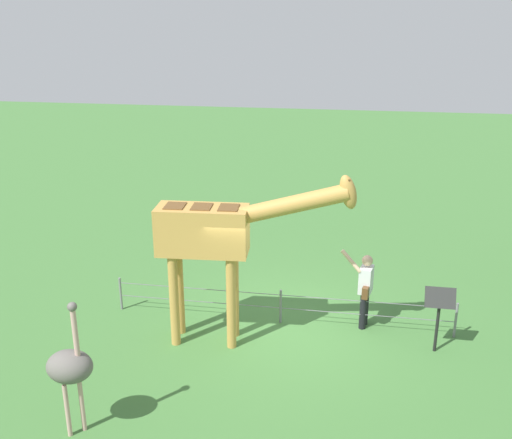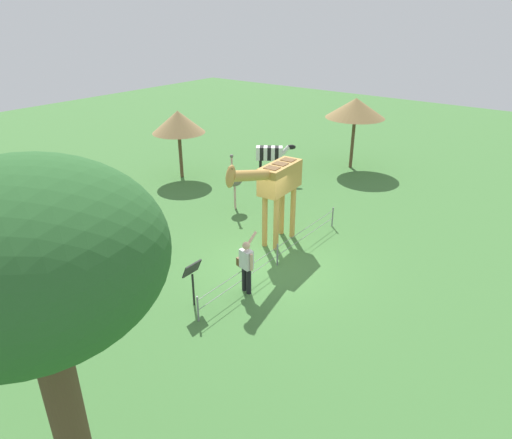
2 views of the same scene
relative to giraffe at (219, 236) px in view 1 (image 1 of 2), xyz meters
The scene contains 6 objects.
ground_plane 2.55m from the giraffe, 33.77° to the left, with size 60.00×60.00×0.00m, color #427538.
giraffe is the anchor object (origin of this frame).
visitor 3.23m from the giraffe, 20.23° to the left, with size 0.70×0.59×1.70m.
ostrich 3.56m from the giraffe, 117.35° to the right, with size 0.70×0.56×2.25m.
info_sign 4.33m from the giraffe, ahead, with size 0.56×0.21×1.32m.
wire_fence 2.27m from the giraffe, 39.55° to the left, with size 7.05×0.05×0.75m.
Camera 1 is at (1.31, -10.59, 6.07)m, focal length 40.93 mm.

